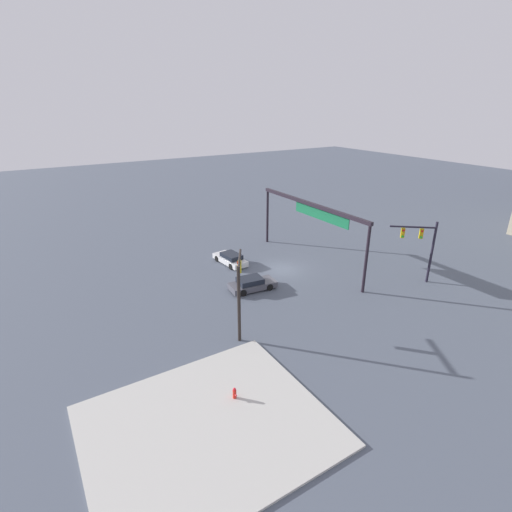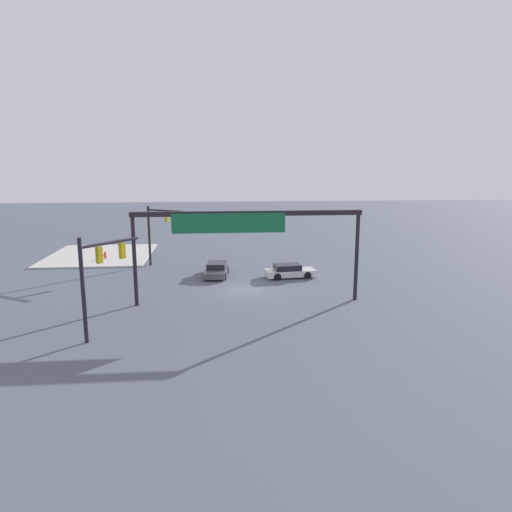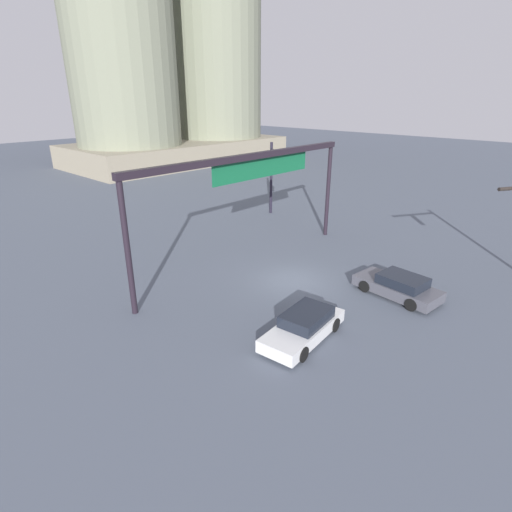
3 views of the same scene
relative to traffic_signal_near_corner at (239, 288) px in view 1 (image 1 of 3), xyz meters
name	(u,v)px [view 1 (image 1 of 3)]	position (x,y,z in m)	size (l,w,h in m)	color
ground_plane	(283,269)	(-8.13, 9.72, -3.88)	(174.25, 174.25, 0.00)	#4E5664
sidewalk_corner	(207,426)	(6.86, -5.88, -3.81)	(10.82, 12.57, 0.15)	#BAB8B1
traffic_signal_near_corner	(239,288)	(0.00, 0.00, 0.00)	(3.63, 2.31, 5.93)	black
traffic_signal_opposite_side	(423,242)	(1.02, 19.20, 0.16)	(2.78, 3.40, 6.08)	black
overhead_sign_gantry	(313,214)	(-7.82, 13.08, 1.67)	(16.50, 0.43, 6.74)	black
sedan_car_approaching	(230,259)	(-12.37, 5.79, -3.31)	(4.58, 2.20, 1.21)	silver
sedan_car_waiting_far	(252,284)	(-5.88, 4.59, -3.31)	(2.33, 4.50, 1.21)	#494A53
fire_hydrant_on_curb	(235,393)	(5.84, -3.65, -3.40)	(0.33, 0.22, 0.71)	red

